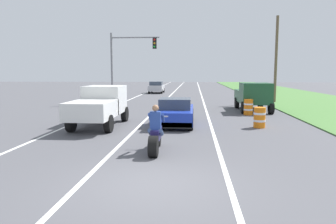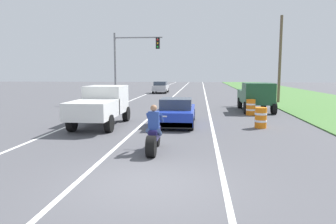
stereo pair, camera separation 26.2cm
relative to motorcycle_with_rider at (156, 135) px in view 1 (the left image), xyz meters
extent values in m
plane|color=#4C4C51|center=(0.34, -3.02, -0.59)|extent=(160.00, 160.00, 0.00)
cube|color=white|center=(-5.06, 16.98, -0.59)|extent=(0.14, 120.00, 0.01)
cube|color=white|center=(2.14, 16.98, -0.59)|extent=(0.14, 120.00, 0.01)
cube|color=white|center=(-1.46, 16.98, -0.59)|extent=(0.14, 120.00, 0.01)
cube|color=#477538|center=(12.26, 16.98, -0.56)|extent=(10.00, 120.00, 0.06)
cylinder|color=black|center=(0.00, -0.60, -0.25)|extent=(0.28, 0.69, 0.69)
cylinder|color=black|center=(0.00, 0.95, -0.28)|extent=(0.12, 0.63, 0.63)
cube|color=#1E194C|center=(0.00, 0.23, 0.02)|extent=(0.28, 1.10, 0.36)
cylinder|color=#B2B2B7|center=(0.00, 0.87, 0.09)|extent=(0.08, 0.36, 0.73)
cylinder|color=#A5A5AA|center=(0.00, 0.85, 0.52)|extent=(0.70, 0.05, 0.05)
cube|color=navy|center=(0.00, 0.00, 0.50)|extent=(0.36, 0.24, 0.60)
sphere|color=#9E7051|center=(0.00, 0.00, 0.92)|extent=(0.22, 0.22, 0.22)
cylinder|color=#384C7A|center=(-0.18, 0.03, 0.10)|extent=(0.14, 0.47, 0.32)
cylinder|color=navy|center=(-0.22, 0.30, 0.55)|extent=(0.10, 0.51, 0.40)
cylinder|color=#384C7A|center=(0.18, 0.03, 0.10)|extent=(0.14, 0.47, 0.32)
cylinder|color=navy|center=(0.22, 0.30, 0.55)|extent=(0.10, 0.51, 0.40)
cube|color=#1E38B2|center=(0.32, 5.90, -0.07)|extent=(1.80, 4.30, 0.64)
cube|color=#333D4C|center=(0.32, 5.70, 0.51)|extent=(1.56, 1.70, 0.52)
cube|color=black|center=(0.32, 3.85, -0.31)|extent=(1.76, 0.20, 0.28)
cylinder|color=black|center=(-0.48, 7.50, -0.27)|extent=(0.24, 0.64, 0.64)
cylinder|color=black|center=(1.12, 7.50, -0.27)|extent=(0.24, 0.64, 0.64)
cylinder|color=black|center=(-0.48, 4.30, -0.27)|extent=(0.24, 0.64, 0.64)
cylinder|color=black|center=(1.12, 4.30, -0.27)|extent=(0.24, 0.64, 0.64)
cube|color=silver|center=(-3.40, 5.95, 0.69)|extent=(1.90, 2.10, 1.40)
cube|color=#333D4C|center=(-3.40, 6.30, 1.07)|extent=(1.67, 0.29, 0.57)
cube|color=silver|center=(-3.40, 3.70, 0.39)|extent=(1.90, 2.70, 0.80)
cylinder|color=black|center=(-4.27, 6.75, -0.19)|extent=(0.28, 0.80, 0.80)
cylinder|color=black|center=(-2.53, 6.75, -0.19)|extent=(0.28, 0.80, 0.80)
cylinder|color=black|center=(-4.27, 3.40, -0.19)|extent=(0.28, 0.80, 0.80)
cylinder|color=black|center=(-2.53, 3.40, -0.19)|extent=(0.28, 0.80, 0.80)
cube|color=#1E4C2D|center=(5.37, 11.28, 0.69)|extent=(1.90, 2.10, 1.40)
cube|color=#333D4C|center=(5.37, 10.93, 1.07)|extent=(1.67, 0.29, 0.57)
cube|color=#1E4C2D|center=(5.37, 13.53, 0.39)|extent=(1.90, 2.70, 0.80)
cylinder|color=black|center=(6.24, 10.48, -0.19)|extent=(0.28, 0.80, 0.80)
cylinder|color=black|center=(4.50, 10.48, -0.19)|extent=(0.28, 0.80, 0.80)
cylinder|color=black|center=(6.24, 13.83, -0.19)|extent=(0.28, 0.80, 0.80)
cylinder|color=black|center=(4.50, 13.83, -0.19)|extent=(0.28, 0.80, 0.80)
cylinder|color=gray|center=(-5.78, 16.66, 2.41)|extent=(0.18, 0.18, 6.00)
cylinder|color=gray|center=(-3.73, 16.66, 5.01)|extent=(4.11, 0.12, 0.12)
cube|color=black|center=(-2.08, 16.66, 4.51)|extent=(0.32, 0.24, 0.90)
sphere|color=red|center=(-2.08, 16.52, 4.79)|extent=(0.16, 0.16, 0.16)
sphere|color=orange|center=(-2.08, 16.52, 4.51)|extent=(0.16, 0.16, 0.16)
sphere|color=green|center=(-2.08, 16.52, 4.23)|extent=(0.16, 0.16, 0.16)
cylinder|color=brown|center=(8.40, 18.47, 3.17)|extent=(0.24, 0.24, 7.53)
cylinder|color=orange|center=(4.46, 5.23, -0.09)|extent=(0.56, 0.56, 1.00)
cylinder|color=white|center=(4.46, 5.23, 0.11)|extent=(0.58, 0.58, 0.10)
cylinder|color=white|center=(4.46, 5.23, -0.24)|extent=(0.58, 0.58, 0.10)
cylinder|color=orange|center=(4.70, 9.91, -0.09)|extent=(0.56, 0.56, 1.00)
cylinder|color=white|center=(4.70, 9.91, 0.11)|extent=(0.58, 0.58, 0.10)
cylinder|color=white|center=(4.70, 9.91, -0.24)|extent=(0.58, 0.58, 0.10)
cube|color=#B2B2B7|center=(-3.60, 30.76, 0.06)|extent=(1.76, 4.00, 0.70)
cube|color=#333D4C|center=(-3.60, 30.56, 0.66)|extent=(1.56, 2.00, 0.50)
cylinder|color=black|center=(-4.40, 32.16, -0.29)|extent=(0.20, 0.60, 0.60)
cylinder|color=black|center=(-2.80, 32.16, -0.29)|extent=(0.20, 0.60, 0.60)
cylinder|color=black|center=(-4.40, 29.36, -0.29)|extent=(0.20, 0.60, 0.60)
cylinder|color=black|center=(-2.80, 29.36, -0.29)|extent=(0.20, 0.60, 0.60)
camera|label=1|loc=(1.27, -10.41, 2.10)|focal=34.06mm
camera|label=2|loc=(1.53, -10.39, 2.10)|focal=34.06mm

